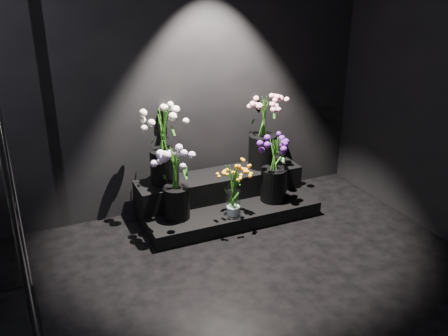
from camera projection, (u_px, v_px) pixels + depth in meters
floor at (267, 330)px, 3.34m from camera, size 4.00×4.00×0.00m
wall_back at (166, 67)px, 4.48m from camera, size 4.00×0.00×4.00m
display_riser at (224, 198)px, 4.84m from camera, size 1.65×0.73×0.37m
bouquet_orange_bells at (234, 188)px, 4.45m from camera, size 0.32×0.32×0.52m
bouquet_lilac at (176, 178)px, 4.36m from camera, size 0.42×0.42×0.67m
bouquet_purple at (274, 167)px, 4.71m from camera, size 0.37×0.37×0.63m
bouquet_cream_roses at (163, 140)px, 4.50m from camera, size 0.51×0.51×0.71m
bouquet_pink_roses at (263, 126)px, 4.86m from camera, size 0.47×0.47×0.77m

